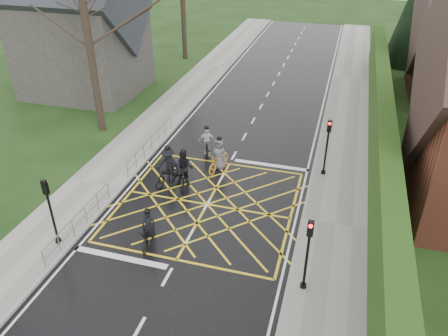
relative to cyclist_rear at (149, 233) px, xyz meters
The scene contains 18 objects.
ground 3.71m from the cyclist_rear, 66.32° to the left, with size 120.00×120.00×0.00m, color black.
road 3.71m from the cyclist_rear, 66.32° to the left, with size 9.00×80.00×0.01m, color black.
sidewalk_right 8.21m from the cyclist_rear, 24.19° to the left, with size 3.00×80.00×0.15m, color gray.
sidewalk_left 5.66m from the cyclist_rear, 143.44° to the left, with size 3.00×80.00×0.15m, color gray.
stone_wall 13.14m from the cyclist_rear, 45.42° to the left, with size 0.50×38.00×0.70m, color slate.
hedge 13.23m from the cyclist_rear, 45.42° to the left, with size 0.90×38.00×2.80m, color #1B3D10.
conifer 32.11m from the cyclist_rear, 67.40° to the left, with size 4.60×4.60×10.00m.
church 20.01m from the cyclist_rear, 128.15° to the left, with size 8.80×7.80×11.00m.
railing_south 3.19m from the cyclist_rear, behind, with size 0.05×5.04×1.03m.
railing_north 8.02m from the cyclist_rear, 113.36° to the left, with size 0.05×6.04×1.03m.
traffic_light_ne 10.07m from the cyclist_rear, 48.97° to the left, with size 0.24×0.31×3.21m.
traffic_light_se 6.72m from the cyclist_rear, ahead, with size 0.24×0.31×3.21m.
traffic_light_sw 3.96m from the cyclist_rear, 162.58° to the right, with size 0.24×0.31×3.21m.
cyclist_rear is the anchor object (origin of this frame).
cyclist_back 4.65m from the cyclist_rear, 91.76° to the left, with size 1.11×2.15×2.08m.
cyclist_mid 4.85m from the cyclist_rear, 102.35° to the left, with size 1.37×2.28×2.10m.
cyclist_front 8.07m from the cyclist_rear, 90.53° to the left, with size 1.10×1.85×1.79m.
cyclist_lead 6.78m from the cyclist_rear, 80.90° to the left, with size 1.13×2.11×1.94m.
Camera 1 is at (5.50, -16.18, 12.21)m, focal length 35.00 mm.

